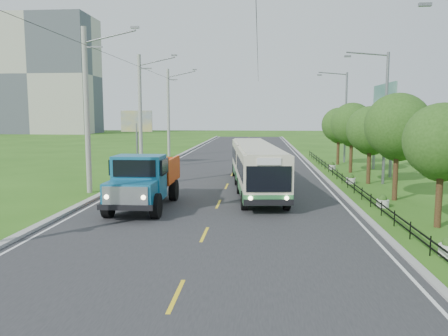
# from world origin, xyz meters

# --- Properties ---
(ground) EXTENTS (240.00, 240.00, 0.00)m
(ground) POSITION_xyz_m (0.00, 0.00, 0.00)
(ground) COLOR #2B5815
(ground) RESTS_ON ground
(road) EXTENTS (14.00, 120.00, 0.02)m
(road) POSITION_xyz_m (0.00, 20.00, 0.01)
(road) COLOR #28282B
(road) RESTS_ON ground
(curb_left) EXTENTS (0.40, 120.00, 0.15)m
(curb_left) POSITION_xyz_m (-7.20, 20.00, 0.07)
(curb_left) COLOR #9E9E99
(curb_left) RESTS_ON ground
(curb_right) EXTENTS (0.30, 120.00, 0.10)m
(curb_right) POSITION_xyz_m (7.15, 20.00, 0.05)
(curb_right) COLOR #9E9E99
(curb_right) RESTS_ON ground
(edge_line_left) EXTENTS (0.12, 120.00, 0.00)m
(edge_line_left) POSITION_xyz_m (-6.65, 20.00, 0.02)
(edge_line_left) COLOR silver
(edge_line_left) RESTS_ON road
(edge_line_right) EXTENTS (0.12, 120.00, 0.00)m
(edge_line_right) POSITION_xyz_m (6.65, 20.00, 0.02)
(edge_line_right) COLOR silver
(edge_line_right) RESTS_ON road
(centre_dash) EXTENTS (0.12, 2.20, 0.00)m
(centre_dash) POSITION_xyz_m (0.00, 0.00, 0.02)
(centre_dash) COLOR yellow
(centre_dash) RESTS_ON road
(railing_right) EXTENTS (0.04, 40.00, 0.60)m
(railing_right) POSITION_xyz_m (8.00, 14.00, 0.30)
(railing_right) COLOR black
(railing_right) RESTS_ON ground
(pole_near) EXTENTS (3.51, 0.32, 10.00)m
(pole_near) POSITION_xyz_m (-8.26, 9.00, 5.09)
(pole_near) COLOR gray
(pole_near) RESTS_ON ground
(pole_mid) EXTENTS (3.51, 0.32, 10.00)m
(pole_mid) POSITION_xyz_m (-8.26, 21.00, 5.09)
(pole_mid) COLOR gray
(pole_mid) RESTS_ON ground
(pole_far) EXTENTS (3.51, 0.32, 10.00)m
(pole_far) POSITION_xyz_m (-8.26, 33.00, 5.09)
(pole_far) COLOR gray
(pole_far) RESTS_ON ground
(tree_second) EXTENTS (3.18, 3.26, 5.30)m
(tree_second) POSITION_xyz_m (9.86, 2.14, 3.52)
(tree_second) COLOR #382314
(tree_second) RESTS_ON ground
(tree_third) EXTENTS (3.60, 3.62, 6.00)m
(tree_third) POSITION_xyz_m (9.86, 8.14, 3.99)
(tree_third) COLOR #382314
(tree_third) RESTS_ON ground
(tree_fourth) EXTENTS (3.24, 3.31, 5.40)m
(tree_fourth) POSITION_xyz_m (9.86, 14.14, 3.59)
(tree_fourth) COLOR #382314
(tree_fourth) RESTS_ON ground
(tree_fifth) EXTENTS (3.48, 3.52, 5.80)m
(tree_fifth) POSITION_xyz_m (9.86, 20.14, 3.85)
(tree_fifth) COLOR #382314
(tree_fifth) RESTS_ON ground
(tree_back) EXTENTS (3.30, 3.36, 5.50)m
(tree_back) POSITION_xyz_m (9.86, 26.14, 3.65)
(tree_back) COLOR #382314
(tree_back) RESTS_ON ground
(streetlight_mid) EXTENTS (3.02, 0.20, 9.07)m
(streetlight_mid) POSITION_xyz_m (10.64, 14.00, 4.90)
(streetlight_mid) COLOR slate
(streetlight_mid) RESTS_ON ground
(streetlight_far) EXTENTS (3.02, 0.20, 9.07)m
(streetlight_far) POSITION_xyz_m (10.64, 28.00, 4.90)
(streetlight_far) COLOR slate
(streetlight_far) RESTS_ON ground
(planter_near) EXTENTS (0.64, 0.64, 0.67)m
(planter_near) POSITION_xyz_m (8.60, 6.00, 0.29)
(planter_near) COLOR silver
(planter_near) RESTS_ON ground
(planter_mid) EXTENTS (0.64, 0.64, 0.67)m
(planter_mid) POSITION_xyz_m (8.60, 14.00, 0.29)
(planter_mid) COLOR silver
(planter_mid) RESTS_ON ground
(planter_far) EXTENTS (0.64, 0.64, 0.67)m
(planter_far) POSITION_xyz_m (8.60, 22.00, 0.29)
(planter_far) COLOR silver
(planter_far) RESTS_ON ground
(billboard_left) EXTENTS (3.00, 0.20, 5.20)m
(billboard_left) POSITION_xyz_m (-9.50, 24.00, 3.87)
(billboard_left) COLOR slate
(billboard_left) RESTS_ON ground
(billboard_right) EXTENTS (0.24, 6.00, 7.30)m
(billboard_right) POSITION_xyz_m (12.30, 20.00, 5.34)
(billboard_right) COLOR slate
(billboard_right) RESTS_ON ground
(apartment_near) EXTENTS (28.00, 14.00, 30.00)m
(apartment_near) POSITION_xyz_m (-55.00, 95.00, 15.00)
(apartment_near) COLOR #B7B2A3
(apartment_near) RESTS_ON ground
(apartment_far) EXTENTS (24.00, 14.00, 26.00)m
(apartment_far) POSITION_xyz_m (-80.00, 120.00, 13.00)
(apartment_far) COLOR #B7B2A3
(apartment_far) RESTS_ON ground
(bus) EXTENTS (3.78, 14.95, 2.85)m
(bus) POSITION_xyz_m (1.92, 10.81, 1.72)
(bus) COLOR #2E733C
(bus) RESTS_ON ground
(dump_truck) EXTENTS (2.67, 6.71, 2.81)m
(dump_truck) POSITION_xyz_m (-3.72, 4.88, 1.59)
(dump_truck) COLOR #166289
(dump_truck) RESTS_ON ground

